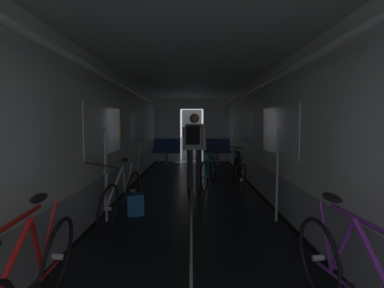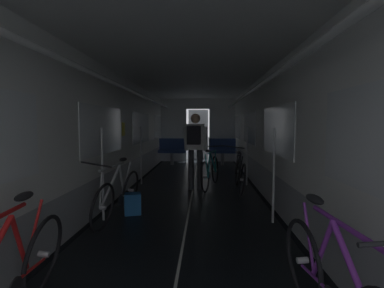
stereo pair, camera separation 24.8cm
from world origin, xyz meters
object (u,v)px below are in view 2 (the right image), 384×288
object	(u,v)px
bench_seat_far_right	(222,149)
bicycle_red	(7,280)
bicycle_black	(240,173)
bicycle_teal_in_aisle	(211,171)
backpack_on_floor	(133,204)
bench_seat_far_left	(172,149)
person_cyclist_aisle	(195,144)
bicycle_silver	(118,195)

from	to	relation	value
bench_seat_far_right	bicycle_red	xyz separation A→B (m)	(-1.99, -8.31, -0.19)
bicycle_black	bicycle_teal_in_aisle	bearing A→B (deg)	157.34
bicycle_red	backpack_on_floor	size ratio (longest dim) A/B	4.99
bench_seat_far_left	bicycle_red	world-z (taller)	bicycle_red
person_cyclist_aisle	bicycle_teal_in_aisle	size ratio (longest dim) A/B	1.02
bench_seat_far_left	bicycle_teal_in_aisle	world-z (taller)	bench_seat_far_left
bench_seat_far_right	backpack_on_floor	world-z (taller)	bench_seat_far_right
bicycle_black	bench_seat_far_right	bearing A→B (deg)	91.99
bicycle_red	backpack_on_floor	world-z (taller)	bicycle_red
bicycle_black	bicycle_silver	bearing A→B (deg)	-136.52
bicycle_silver	bicycle_teal_in_aisle	size ratio (longest dim) A/B	1.02
bench_seat_far_right	bicycle_red	world-z (taller)	bicycle_red
bench_seat_far_left	bicycle_black	distance (m)	4.39
bicycle_black	bicycle_teal_in_aisle	distance (m)	0.69
backpack_on_floor	bench_seat_far_left	bearing A→B (deg)	90.03
bench_seat_far_right	backpack_on_floor	xyz separation A→B (m)	(-1.80, -5.67, -0.40)
bench_seat_far_right	bicycle_black	bearing A→B (deg)	-88.01
bench_seat_far_left	bench_seat_far_right	bearing A→B (deg)	0.00
bench_seat_far_right	bicycle_black	world-z (taller)	same
bicycle_red	bicycle_teal_in_aisle	size ratio (longest dim) A/B	1.02
bicycle_red	person_cyclist_aisle	bearing A→B (deg)	75.27
bench_seat_far_right	bicycle_silver	size ratio (longest dim) A/B	0.58
bicycle_teal_in_aisle	bicycle_black	bearing A→B (deg)	-22.66
bench_seat_far_right	bicycle_silver	xyz separation A→B (m)	(-1.96, -5.92, -0.19)
bicycle_red	bench_seat_far_right	bearing A→B (deg)	76.51
bench_seat_far_right	person_cyclist_aisle	bearing A→B (deg)	-102.10
bicycle_silver	person_cyclist_aisle	world-z (taller)	person_cyclist_aisle
bench_seat_far_right	backpack_on_floor	bearing A→B (deg)	-107.58
bench_seat_far_right	bicycle_black	size ratio (longest dim) A/B	0.58
bicycle_silver	bicycle_black	bearing A→B (deg)	43.48
bench_seat_far_right	bicycle_teal_in_aisle	distance (m)	3.70
bench_seat_far_right	bench_seat_far_left	bearing A→B (deg)	180.00
bench_seat_far_right	bicycle_silver	world-z (taller)	bicycle_silver
bicycle_black	person_cyclist_aisle	world-z (taller)	person_cyclist_aisle
bicycle_silver	person_cyclist_aisle	distance (m)	2.37
bench_seat_far_left	person_cyclist_aisle	world-z (taller)	person_cyclist_aisle
bench_seat_far_right	backpack_on_floor	distance (m)	5.96
backpack_on_floor	bicycle_black	bearing A→B (deg)	42.03
bicycle_teal_in_aisle	backpack_on_floor	bearing A→B (deg)	-122.90
bicycle_silver	backpack_on_floor	distance (m)	0.36
bench_seat_far_left	backpack_on_floor	xyz separation A→B (m)	(0.00, -5.67, -0.40)
person_cyclist_aisle	bicycle_red	bearing A→B (deg)	-104.73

